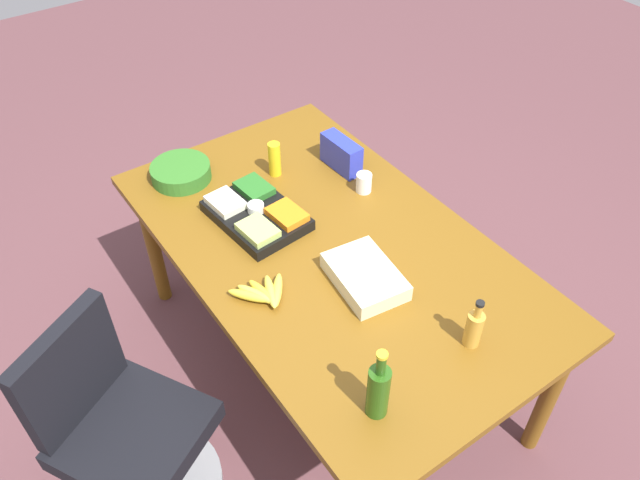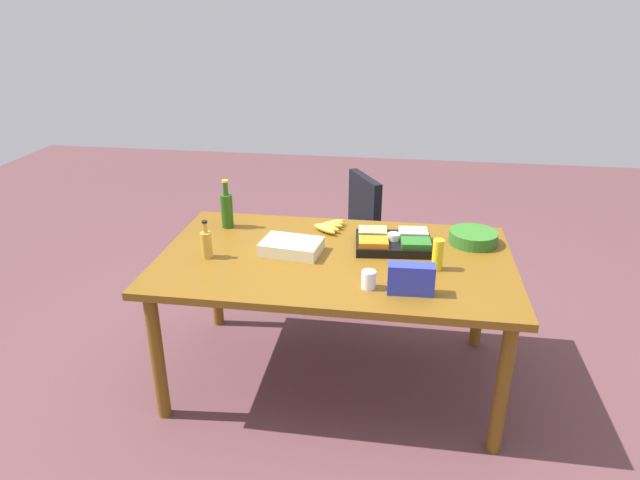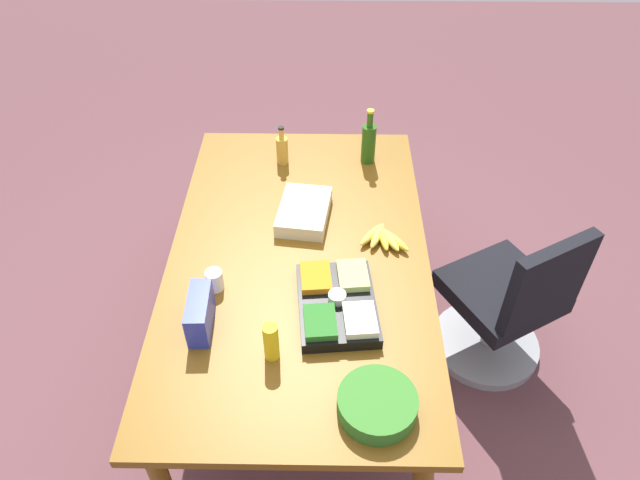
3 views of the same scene
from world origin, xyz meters
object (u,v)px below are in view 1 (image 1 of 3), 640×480
at_px(paper_cup, 364,183).
at_px(chip_bag_blue, 341,154).
at_px(banana_bunch, 263,293).
at_px(conference_table, 330,259).
at_px(veggie_tray, 256,213).
at_px(dressing_bottle, 474,328).
at_px(office_chair, 129,441).
at_px(salad_bowl, 181,172).
at_px(sheet_cake, 365,276).
at_px(mustard_bottle, 275,159).
at_px(wine_bottle, 378,390).

bearing_deg(paper_cup, chip_bag_blue, -6.30).
bearing_deg(banana_bunch, conference_table, -76.97).
distance_m(conference_table, chip_bag_blue, 0.56).
distance_m(veggie_tray, dressing_bottle, 1.03).
xyz_separation_m(office_chair, salad_bowl, (0.83, -0.70, 0.46)).
relative_size(office_chair, banana_bunch, 3.95).
relative_size(conference_table, chip_bag_blue, 8.69).
bearing_deg(salad_bowl, dressing_bottle, -164.22).
distance_m(conference_table, office_chair, 1.06).
bearing_deg(sheet_cake, mustard_bottle, -6.51).
distance_m(banana_bunch, veggie_tray, 0.45).
bearing_deg(banana_bunch, wine_bottle, -176.14).
bearing_deg(banana_bunch, veggie_tray, -27.69).
xyz_separation_m(office_chair, dressing_bottle, (-0.61, -1.11, 0.51)).
height_order(mustard_bottle, chip_bag_blue, mustard_bottle).
height_order(office_chair, dressing_bottle, dressing_bottle).
height_order(banana_bunch, dressing_bottle, dressing_bottle).
height_order(conference_table, office_chair, office_chair).
bearing_deg(conference_table, veggie_tray, 27.93).
xyz_separation_m(mustard_bottle, salad_bowl, (0.22, 0.37, -0.05)).
relative_size(sheet_cake, mustard_bottle, 1.93).
relative_size(mustard_bottle, chip_bag_blue, 0.75).
bearing_deg(banana_bunch, mustard_bottle, -35.51).
xyz_separation_m(salad_bowl, dressing_bottle, (-1.44, -0.41, 0.05)).
height_order(sheet_cake, salad_bowl, salad_bowl).
xyz_separation_m(conference_table, paper_cup, (0.20, -0.33, 0.12)).
xyz_separation_m(conference_table, office_chair, (-0.07, 1.00, -0.35)).
relative_size(chip_bag_blue, wine_bottle, 0.74).
distance_m(office_chair, salad_bowl, 1.18).
bearing_deg(mustard_bottle, wine_bottle, 162.01).
bearing_deg(sheet_cake, office_chair, 79.94).
relative_size(conference_table, banana_bunch, 8.20).
relative_size(banana_bunch, dressing_bottle, 1.10).
bearing_deg(dressing_bottle, mustard_bottle, 1.72).
relative_size(office_chair, veggie_tray, 2.07).
xyz_separation_m(veggie_tray, dressing_bottle, (-0.99, -0.28, 0.04)).
xyz_separation_m(banana_bunch, wine_bottle, (-0.62, -0.04, 0.09)).
bearing_deg(mustard_bottle, salad_bowl, 59.51).
xyz_separation_m(veggie_tray, paper_cup, (-0.11, -0.50, 0.01)).
distance_m(mustard_bottle, salad_bowl, 0.43).
xyz_separation_m(wine_bottle, dressing_bottle, (0.02, -0.44, -0.03)).
distance_m(mustard_bottle, paper_cup, 0.42).
xyz_separation_m(conference_table, salad_bowl, (0.76, 0.30, 0.11)).
height_order(office_chair, veggie_tray, office_chair).
xyz_separation_m(salad_bowl, veggie_tray, (-0.45, -0.13, 0.00)).
bearing_deg(salad_bowl, wine_bottle, 178.71).
bearing_deg(sheet_cake, wine_bottle, 145.65).
relative_size(mustard_bottle, wine_bottle, 0.55).
xyz_separation_m(conference_table, chip_bag_blue, (0.40, -0.35, 0.15)).
bearing_deg(mustard_bottle, paper_cup, -142.52).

